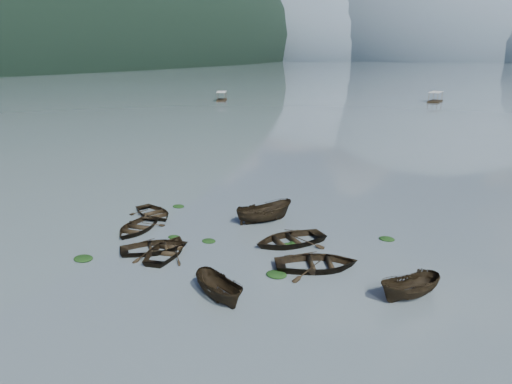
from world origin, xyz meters
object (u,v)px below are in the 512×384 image
at_px(rowboat_3, 167,254).
at_px(pontoon_centre, 435,102).
at_px(pontoon_left, 222,101).
at_px(rowboat_0, 137,230).

bearing_deg(rowboat_3, pontoon_centre, -105.34).
height_order(pontoon_left, pontoon_centre, pontoon_centre).
distance_m(pontoon_left, pontoon_centre, 56.28).
distance_m(rowboat_0, pontoon_centre, 106.00).
distance_m(rowboat_0, pontoon_left, 93.66).
relative_size(rowboat_3, pontoon_centre, 0.66).
height_order(rowboat_0, pontoon_left, pontoon_left).
distance_m(rowboat_0, rowboat_3, 5.01).
xyz_separation_m(rowboat_0, pontoon_left, (-40.95, 84.23, 0.00)).
distance_m(rowboat_3, pontoon_left, 97.77).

